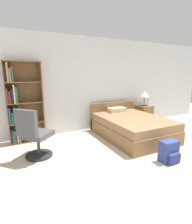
{
  "coord_description": "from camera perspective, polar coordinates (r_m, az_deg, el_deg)",
  "views": [
    {
      "loc": [
        -2.04,
        -1.35,
        1.64
      ],
      "look_at": [
        -0.38,
        1.98,
        0.81
      ],
      "focal_mm": 28.0,
      "sensor_mm": 36.0,
      "label": 1
    }
  ],
  "objects": [
    {
      "name": "ground_plane",
      "position": [
        2.94,
        26.84,
        -22.73
      ],
      "size": [
        14.0,
        14.0,
        0.0
      ],
      "primitive_type": "plane",
      "color": "beige"
    },
    {
      "name": "backpack_blue",
      "position": [
        3.62,
        22.79,
        -11.91
      ],
      "size": [
        0.34,
        0.28,
        0.41
      ],
      "color": "navy",
      "rests_on": "ground_plane"
    },
    {
      "name": "office_chair",
      "position": [
        3.57,
        -19.42,
        -7.36
      ],
      "size": [
        0.72,
        0.72,
        1.01
      ],
      "color": "#232326",
      "rests_on": "ground_plane"
    },
    {
      "name": "water_bottle",
      "position": [
        5.73,
        16.67,
        2.91
      ],
      "size": [
        0.08,
        0.08,
        0.22
      ],
      "color": "silver",
      "rests_on": "nightstand"
    },
    {
      "name": "bookshelf",
      "position": [
        4.41,
        -23.51,
        2.3
      ],
      "size": [
        0.8,
        0.26,
        1.9
      ],
      "color": "brown",
      "rests_on": "ground_plane"
    },
    {
      "name": "wall_back",
      "position": [
        5.02,
        -2.48,
        8.75
      ],
      "size": [
        9.0,
        0.06,
        2.6
      ],
      "color": "silver",
      "rests_on": "ground_plane"
    },
    {
      "name": "table_lamp",
      "position": [
        5.76,
        15.61,
        5.6
      ],
      "size": [
        0.27,
        0.27,
        0.47
      ],
      "color": "#333333",
      "rests_on": "nightstand"
    },
    {
      "name": "bed",
      "position": [
        4.68,
        11.23,
        -4.57
      ],
      "size": [
        1.45,
        2.0,
        0.78
      ],
      "color": "brown",
      "rests_on": "ground_plane"
    },
    {
      "name": "nightstand",
      "position": [
        5.86,
        15.38,
        -0.94
      ],
      "size": [
        0.43,
        0.45,
        0.62
      ],
      "color": "brown",
      "rests_on": "ground_plane"
    }
  ]
}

